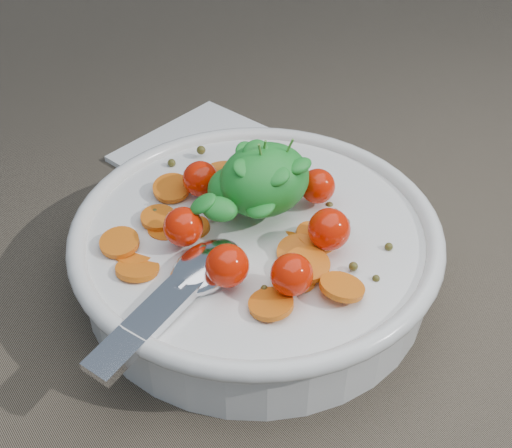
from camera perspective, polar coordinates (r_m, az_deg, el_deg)
ground at (r=0.56m, az=-1.16°, el=-3.47°), size 6.00×6.00×0.00m
bowl at (r=0.52m, az=-0.05°, el=-2.02°), size 0.32×0.29×0.13m
napkin at (r=0.69m, az=-4.62°, el=6.46°), size 0.18×0.17×0.01m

